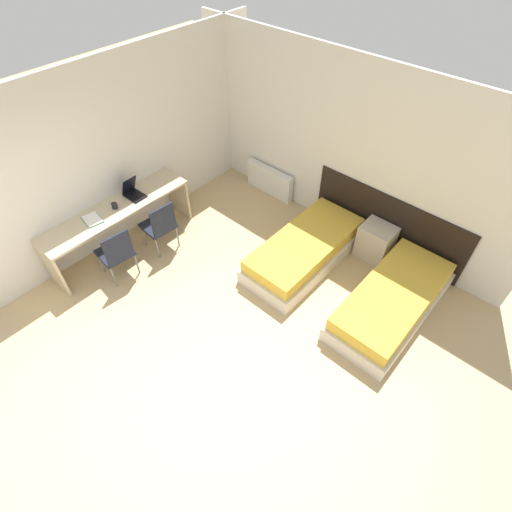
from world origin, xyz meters
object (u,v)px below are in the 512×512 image
at_px(nightstand, 376,241).
at_px(laptop, 133,192).
at_px(bed_near_door, 392,301).
at_px(chair_near_notebook, 116,252).
at_px(chair_near_laptop, 160,224).
at_px(bed_near_window, 305,250).

height_order(nightstand, laptop, laptop).
relative_size(bed_near_door, chair_near_notebook, 2.28).
distance_m(bed_near_door, chair_near_laptop, 3.49).
bearing_deg(nightstand, bed_near_window, -131.98).
bearing_deg(chair_near_laptop, laptop, -174.03).
height_order(chair_near_laptop, laptop, laptop).
bearing_deg(chair_near_laptop, chair_near_notebook, -86.11).
height_order(bed_near_window, bed_near_door, same).
xyz_separation_m(nightstand, chair_near_notebook, (-2.53, -2.82, 0.21)).
distance_m(nightstand, laptop, 3.72).
bearing_deg(chair_near_laptop, bed_near_window, 38.54).
xyz_separation_m(bed_near_door, nightstand, (-0.72, 0.80, 0.07)).
height_order(chair_near_laptop, chair_near_notebook, same).
relative_size(nightstand, chair_near_laptop, 0.63).
height_order(bed_near_door, chair_near_notebook, chair_near_notebook).
bearing_deg(bed_near_door, chair_near_notebook, -148.15).
distance_m(bed_near_door, laptop, 4.02).
bearing_deg(chair_near_notebook, bed_near_door, 37.18).
xyz_separation_m(bed_near_door, chair_near_notebook, (-3.25, -2.02, 0.28)).
distance_m(bed_near_window, bed_near_door, 1.45).
bearing_deg(chair_near_notebook, bed_near_window, 53.55).
distance_m(bed_near_door, nightstand, 1.08).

